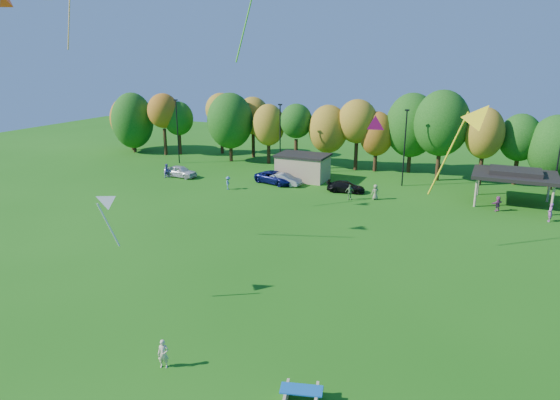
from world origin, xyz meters
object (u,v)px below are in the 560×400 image
at_px(kite_flyer, 163,354).
at_px(car_b, 285,179).
at_px(car_a, 181,171).
at_px(car_c, 275,178).
at_px(picnic_table, 301,396).
at_px(car_d, 346,187).

bearing_deg(kite_flyer, car_b, 80.76).
xyz_separation_m(kite_flyer, car_a, (-22.71, 34.18, -0.02)).
height_order(kite_flyer, car_b, kite_flyer).
height_order(kite_flyer, car_c, kite_flyer).
bearing_deg(car_c, car_a, 113.92).
bearing_deg(car_a, car_c, -78.11).
xyz_separation_m(car_a, car_b, (13.80, 1.76, -0.06)).
bearing_deg(picnic_table, car_d, 88.13).
bearing_deg(car_a, kite_flyer, -143.51).
relative_size(picnic_table, car_b, 0.54).
bearing_deg(car_c, car_b, -84.10).
height_order(car_a, car_c, car_a).
distance_m(car_b, car_d, 7.68).
bearing_deg(car_d, picnic_table, -174.18).
relative_size(picnic_table, car_c, 0.42).
relative_size(picnic_table, kite_flyer, 1.47).
height_order(picnic_table, car_a, car_a).
xyz_separation_m(kite_flyer, car_c, (-10.24, 36.15, -0.03)).
distance_m(picnic_table, car_c, 40.03).
bearing_deg(car_c, kite_flyer, -149.25).
height_order(car_a, car_d, car_a).
bearing_deg(car_a, picnic_table, -135.58).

